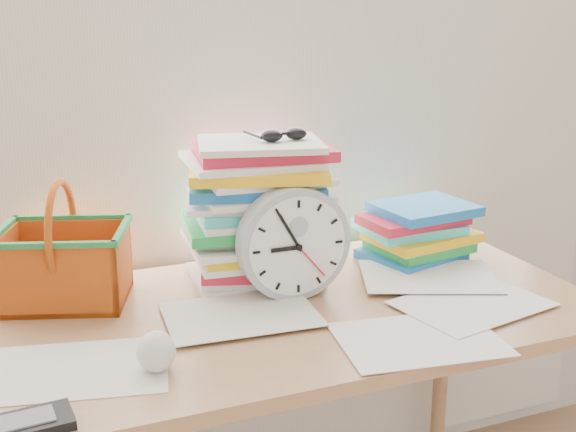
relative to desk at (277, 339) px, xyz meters
name	(u,v)px	position (x,y,z in m)	size (l,w,h in m)	color
curtain	(220,41)	(0.00, 0.38, 0.62)	(2.40, 0.01, 2.50)	white
desk	(277,339)	(0.00, 0.00, 0.00)	(1.40, 0.70, 0.75)	#A4754D
paper_stack	(259,210)	(0.03, 0.19, 0.24)	(0.34, 0.28, 0.34)	white
clock	(293,243)	(0.06, 0.04, 0.20)	(0.26, 0.26, 0.05)	#A5A9B3
sunglasses	(284,135)	(0.08, 0.15, 0.43)	(0.13, 0.11, 0.03)	black
book_stack	(415,231)	(0.45, 0.17, 0.15)	(0.28, 0.22, 0.14)	white
basket	(63,243)	(-0.42, 0.21, 0.21)	(0.27, 0.21, 0.27)	#D75B15
crumpled_ball	(156,351)	(-0.30, -0.18, 0.11)	(0.07, 0.07, 0.07)	white
calculator	(18,426)	(-0.54, -0.29, 0.08)	(0.17, 0.08, 0.02)	black
scattered_papers	(276,305)	(0.00, 0.00, 0.08)	(1.26, 0.42, 0.02)	white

